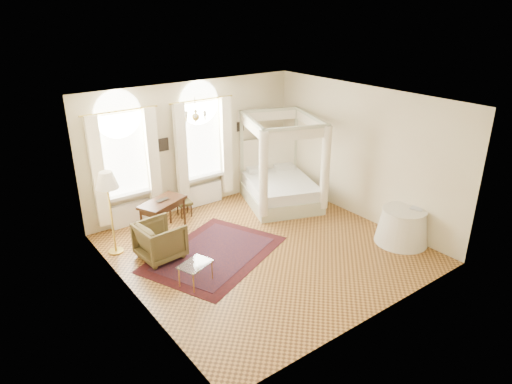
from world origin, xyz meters
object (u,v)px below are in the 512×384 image
writing_desk (163,206)px  armchair (160,240)px  floor_lamp (107,184)px  side_table (402,226)px  canopy_bed (281,184)px  nightstand (281,175)px  stool (184,204)px  coffee_table (195,266)px

writing_desk → armchair: writing_desk is taller
floor_lamp → side_table: 6.53m
floor_lamp → canopy_bed: bearing=-1.6°
nightstand → armchair: (-4.70, -1.64, 0.08)m
writing_desk → stool: (0.84, 0.56, -0.38)m
writing_desk → armchair: (-0.55, -0.96, -0.31)m
floor_lamp → writing_desk: bearing=6.7°
stool → armchair: armchair is taller
nightstand → writing_desk: writing_desk is taller
stool → floor_lamp: size_ratio=0.22×
armchair → side_table: bearing=-124.1°
stool → coffee_table: coffee_table is taller
nightstand → floor_lamp: 5.61m
stool → armchair: (-1.39, -1.52, 0.07)m
coffee_table → side_table: size_ratio=0.63×
writing_desk → stool: 1.08m
coffee_table → side_table: 4.78m
nightstand → coffee_table: 5.45m
nightstand → coffee_table: size_ratio=0.89×
canopy_bed → nightstand: bearing=49.5°
stool → side_table: size_ratio=0.34×
canopy_bed → side_table: size_ratio=2.23×
writing_desk → armchair: size_ratio=1.40×
nightstand → armchair: bearing=-160.7°
writing_desk → armchair: 1.15m
stool → writing_desk: bearing=-146.2°
armchair → coffee_table: armchair is taller
coffee_table → side_table: bearing=-16.4°
writing_desk → floor_lamp: (-1.25, -0.15, 0.88)m
canopy_bed → writing_desk: 3.34m
armchair → nightstand: bearing=-75.4°
side_table → coffee_table: bearing=163.6°
nightstand → armchair: 4.97m
floor_lamp → side_table: bearing=-32.7°
stool → armchair: size_ratio=0.45×
canopy_bed → armchair: (-3.88, -0.68, -0.13)m
armchair → canopy_bed: bearing=-84.7°
coffee_table → stool: bearing=65.6°
stool → floor_lamp: bearing=-161.3°
nightstand → side_table: side_table is taller
canopy_bed → stool: 2.63m
canopy_bed → coffee_table: canopy_bed is taller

